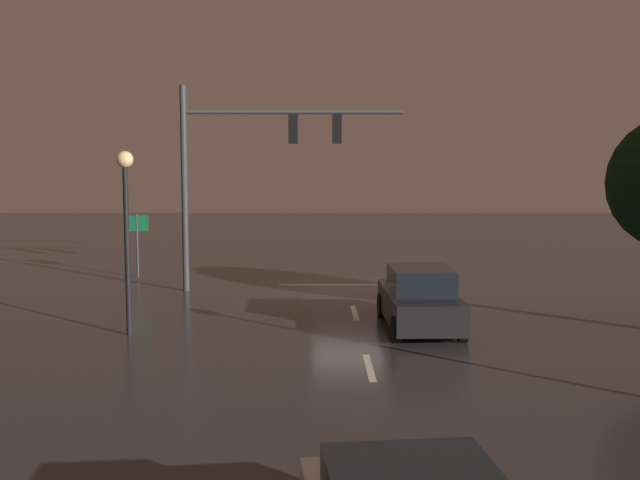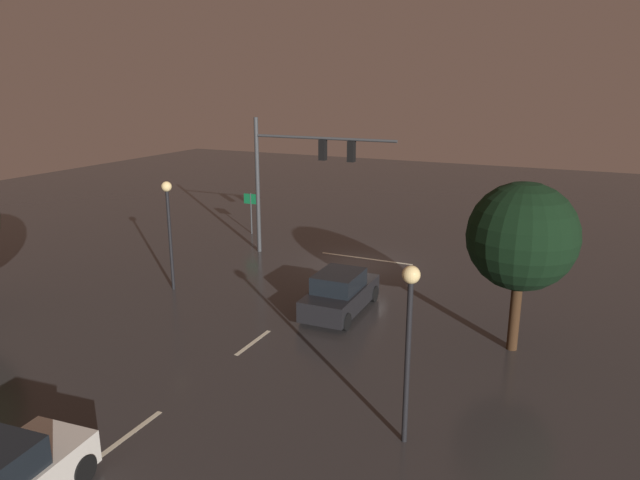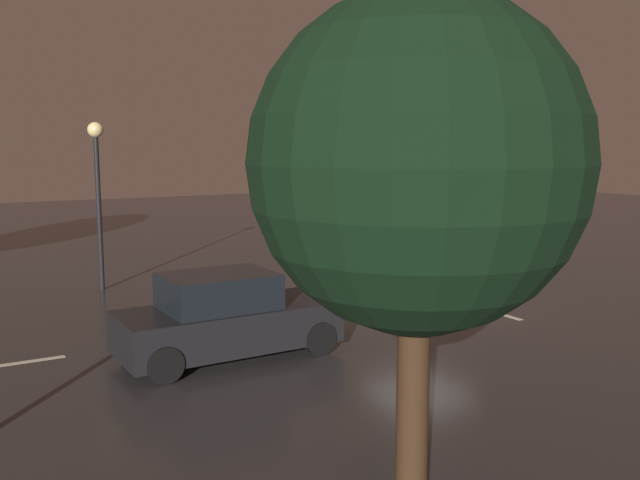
{
  "view_description": "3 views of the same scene",
  "coord_description": "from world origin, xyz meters",
  "px_view_note": "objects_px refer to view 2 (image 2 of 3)",
  "views": [
    {
      "loc": [
        1.23,
        26.26,
        4.56
      ],
      "look_at": [
        1.04,
        4.3,
        2.24
      ],
      "focal_mm": 42.26,
      "sensor_mm": 36.0,
      "label": 1
    },
    {
      "loc": [
        -10.07,
        25.83,
        8.81
      ],
      "look_at": [
        0.53,
        3.38,
        2.05
      ],
      "focal_mm": 32.41,
      "sensor_mm": 36.0,
      "label": 2
    },
    {
      "loc": [
        -14.02,
        11.11,
        4.19
      ],
      "look_at": [
        -0.55,
        3.34,
        2.02
      ],
      "focal_mm": 38.62,
      "sensor_mm": 36.0,
      "label": 3
    }
  ],
  "objects_px": {
    "car_approaching": "(340,293)",
    "route_sign": "(251,204)",
    "street_lamp_right_kerb": "(168,214)",
    "tree_left_near": "(522,237)",
    "traffic_signal_assembly": "(297,165)",
    "street_lamp_left_kerb": "(409,320)"
  },
  "relations": [
    {
      "from": "car_approaching",
      "to": "traffic_signal_assembly",
      "type": "bearing_deg",
      "value": -50.41
    },
    {
      "from": "route_sign",
      "to": "street_lamp_left_kerb",
      "type": "bearing_deg",
      "value": 131.91
    },
    {
      "from": "car_approaching",
      "to": "street_lamp_right_kerb",
      "type": "distance_m",
      "value": 8.18
    },
    {
      "from": "car_approaching",
      "to": "street_lamp_right_kerb",
      "type": "relative_size",
      "value": 0.92
    },
    {
      "from": "tree_left_near",
      "to": "route_sign",
      "type": "bearing_deg",
      "value": -30.5
    },
    {
      "from": "traffic_signal_assembly",
      "to": "car_approaching",
      "type": "distance_m",
      "value": 8.82
    },
    {
      "from": "street_lamp_left_kerb",
      "to": "street_lamp_right_kerb",
      "type": "bearing_deg",
      "value": -27.23
    },
    {
      "from": "street_lamp_right_kerb",
      "to": "tree_left_near",
      "type": "distance_m",
      "value": 14.38
    },
    {
      "from": "street_lamp_right_kerb",
      "to": "street_lamp_left_kerb",
      "type": "bearing_deg",
      "value": 152.77
    },
    {
      "from": "car_approaching",
      "to": "route_sign",
      "type": "height_order",
      "value": "route_sign"
    },
    {
      "from": "street_lamp_right_kerb",
      "to": "tree_left_near",
      "type": "relative_size",
      "value": 0.83
    },
    {
      "from": "street_lamp_left_kerb",
      "to": "street_lamp_right_kerb",
      "type": "distance_m",
      "value": 14.18
    },
    {
      "from": "route_sign",
      "to": "traffic_signal_assembly",
      "type": "bearing_deg",
      "value": 147.01
    },
    {
      "from": "tree_left_near",
      "to": "street_lamp_right_kerb",
      "type": "bearing_deg",
      "value": 0.73
    },
    {
      "from": "traffic_signal_assembly",
      "to": "street_lamp_left_kerb",
      "type": "xyz_separation_m",
      "value": [
        -9.88,
        13.24,
        -1.51
      ]
    },
    {
      "from": "street_lamp_left_kerb",
      "to": "route_sign",
      "type": "bearing_deg",
      "value": -48.09
    },
    {
      "from": "street_lamp_right_kerb",
      "to": "car_approaching",
      "type": "bearing_deg",
      "value": -174.84
    },
    {
      "from": "traffic_signal_assembly",
      "to": "street_lamp_right_kerb",
      "type": "distance_m",
      "value": 7.42
    },
    {
      "from": "street_lamp_left_kerb",
      "to": "route_sign",
      "type": "xyz_separation_m",
      "value": [
        14.67,
        -16.34,
        -1.52
      ]
    },
    {
      "from": "street_lamp_right_kerb",
      "to": "traffic_signal_assembly",
      "type": "bearing_deg",
      "value": -111.99
    },
    {
      "from": "street_lamp_right_kerb",
      "to": "tree_left_near",
      "type": "height_order",
      "value": "tree_left_near"
    },
    {
      "from": "car_approaching",
      "to": "route_sign",
      "type": "distance_m",
      "value": 13.44
    }
  ]
}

